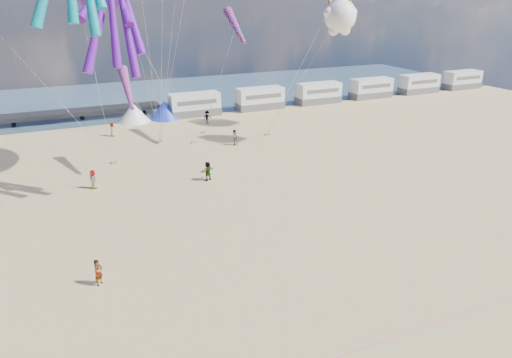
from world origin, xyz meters
name	(u,v)px	position (x,y,z in m)	size (l,w,h in m)	color
ground	(299,291)	(0.00, 0.00, 0.00)	(120.00, 120.00, 0.00)	#D8BB7D
water	(131,98)	(0.00, 55.00, 0.02)	(120.00, 120.00, 0.00)	#375369
motorhome_0	(195,104)	(6.00, 40.00, 1.50)	(6.60, 2.50, 3.00)	silver
motorhome_1	(260,98)	(15.50, 40.00, 1.50)	(6.60, 2.50, 3.00)	silver
motorhome_2	(318,93)	(25.00, 40.00, 1.50)	(6.60, 2.50, 3.00)	silver
motorhome_3	(371,88)	(34.50, 40.00, 1.50)	(6.60, 2.50, 3.00)	silver
motorhome_4	(419,84)	(44.00, 40.00, 1.50)	(6.60, 2.50, 3.00)	silver
motorhome_5	(462,80)	(53.50, 40.00, 1.50)	(6.60, 2.50, 3.00)	silver
tent_white	(134,112)	(-2.00, 40.00, 1.20)	(4.00, 4.00, 2.40)	white
tent_blue	(165,110)	(2.00, 40.00, 1.20)	(4.00, 4.00, 2.40)	#1933CC
rope_line	(353,352)	(0.00, -5.00, 0.02)	(0.03, 0.03, 34.00)	#F2338C
standing_person	(98,272)	(-9.87, 5.03, 0.78)	(0.57, 0.38, 1.57)	tan
beachgoer_0	(93,179)	(-8.80, 19.42, 0.81)	(0.59, 0.39, 1.61)	#7F6659
beachgoer_1	(234,137)	(6.16, 25.85, 0.85)	(0.83, 0.54, 1.70)	#7F6659
beachgoer_2	(207,117)	(6.21, 35.32, 0.82)	(0.79, 0.62, 1.64)	#7F6659
beachgoer_4	(208,171)	(0.45, 17.35, 0.85)	(0.99, 0.41, 1.69)	#7F6659
beachgoer_6	(112,130)	(-5.36, 34.45, 0.79)	(0.57, 0.38, 1.58)	#7F6659
sandbag_a	(114,162)	(-6.47, 25.06, 0.11)	(0.50, 0.35, 0.22)	gray
sandbag_b	(193,142)	(2.31, 28.21, 0.11)	(0.50, 0.35, 0.22)	gray
sandbag_c	(267,134)	(10.91, 27.76, 0.11)	(0.50, 0.35, 0.22)	gray
sandbag_d	(204,132)	(4.53, 31.47, 0.11)	(0.50, 0.35, 0.22)	gray
sandbag_e	(160,141)	(-0.90, 30.11, 0.11)	(0.50, 0.35, 0.22)	gray
kite_panda	(340,16)	(15.82, 21.67, 13.09)	(3.77, 3.55, 5.33)	white
windsock_mid	(236,26)	(6.94, 26.89, 12.06)	(1.00, 6.46, 6.46)	red
windsock_right	(127,88)	(-4.89, 22.40, 7.54)	(0.90, 5.42, 5.42)	red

